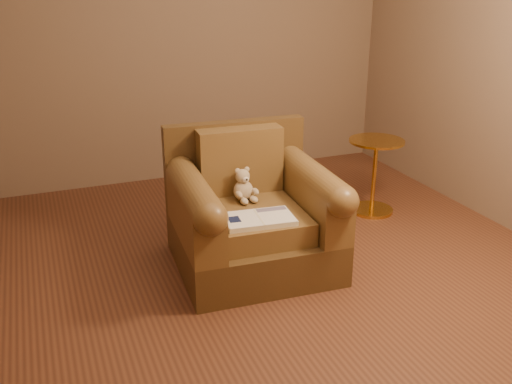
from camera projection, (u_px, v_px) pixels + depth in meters
name	position (u px, v px, depth m)	size (l,w,h in m)	color
floor	(266.00, 263.00, 3.97)	(4.00, 4.00, 0.00)	brown
room	(268.00, 5.00, 3.35)	(4.02, 4.02, 2.71)	#7A614B
armchair	(251.00, 215.00, 3.87)	(1.07, 1.03, 0.92)	#51391B
teddy_bear	(244.00, 188.00, 3.87)	(0.17, 0.19, 0.23)	tan
guidebook	(259.00, 219.00, 3.56)	(0.46, 0.31, 0.04)	beige
side_table	(374.00, 174.00, 4.71)	(0.45, 0.45, 0.63)	gold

